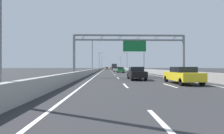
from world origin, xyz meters
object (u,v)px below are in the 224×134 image
at_px(streetlamp_right_mid, 143,54).
at_px(white_car, 116,69).
at_px(red_car, 107,68).
at_px(streetlamp_left_far, 100,60).
at_px(silver_car, 111,68).
at_px(green_car, 121,70).
at_px(black_car, 136,73).
at_px(streetlamp_right_distant, 121,62).
at_px(streetlamp_left_distant, 102,62).
at_px(streetlamp_left_mid, 93,54).
at_px(streetlamp_right_far, 127,60).
at_px(orange_car, 107,68).
at_px(sign_gantry, 130,44).
at_px(box_truck, 114,67).
at_px(yellow_car, 182,75).

distance_m(streetlamp_right_mid, white_car, 10.16).
bearing_deg(red_car, streetlamp_left_far, -94.86).
xyz_separation_m(silver_car, green_car, (0.23, -90.44, 0.05)).
xyz_separation_m(streetlamp_left_far, black_car, (7.64, -71.15, -4.63)).
bearing_deg(white_car, silver_car, 89.84).
relative_size(streetlamp_left_far, streetlamp_right_distant, 1.00).
bearing_deg(streetlamp_left_distant, streetlamp_left_mid, -90.00).
distance_m(streetlamp_right_mid, green_car, 10.39).
height_order(streetlamp_right_far, red_car, streetlamp_right_far).
bearing_deg(green_car, orange_car, 93.92).
height_order(streetlamp_right_mid, silver_car, streetlamp_right_mid).
xyz_separation_m(streetlamp_left_far, red_car, (3.94, 46.35, -4.65)).
height_order(streetlamp_left_mid, white_car, streetlamp_left_mid).
bearing_deg(streetlamp_left_distant, sign_gantry, -86.00).
height_order(red_car, white_car, white_car).
height_order(sign_gantry, red_car, sign_gantry).
height_order(black_car, red_car, black_car).
bearing_deg(black_car, box_truck, 90.07).
bearing_deg(yellow_car, green_car, 96.61).
distance_m(streetlamp_right_far, streetlamp_left_distant, 44.39).
bearing_deg(streetlamp_left_far, streetlamp_right_mid, -70.35).
bearing_deg(white_car, box_truck, 89.30).
height_order(streetlamp_left_mid, silver_car, streetlamp_left_mid).
xyz_separation_m(streetlamp_right_distant, box_truck, (-7.37, -51.61, -3.76)).
bearing_deg(orange_car, streetlamp_right_distant, 72.88).
relative_size(yellow_car, green_car, 1.06).
bearing_deg(yellow_car, orange_car, 94.85).
xyz_separation_m(streetlamp_left_distant, red_car, (3.94, 4.54, -4.65)).
bearing_deg(white_car, streetlamp_right_mid, -31.63).
relative_size(streetlamp_right_far, orange_car, 2.08).
xyz_separation_m(streetlamp_left_distant, white_car, (7.22, -78.87, -4.61)).
bearing_deg(sign_gantry, black_car, -89.18).
xyz_separation_m(streetlamp_left_far, streetlamp_right_far, (14.93, 0.00, 0.00)).
xyz_separation_m(orange_car, white_car, (3.24, -43.32, 0.03)).
height_order(streetlamp_right_far, black_car, streetlamp_right_far).
bearing_deg(yellow_car, streetlamp_left_distant, 95.32).
bearing_deg(green_car, red_car, 92.27).
height_order(yellow_car, red_car, yellow_car).
height_order(streetlamp_left_far, orange_car, streetlamp_left_far).
distance_m(streetlamp_right_distant, black_car, 113.29).
bearing_deg(streetlamp_right_distant, streetlamp_left_far, -109.65).
xyz_separation_m(streetlamp_left_mid, orange_car, (3.98, 48.07, -4.64)).
relative_size(streetlamp_left_mid, red_car, 2.06).
xyz_separation_m(black_car, green_car, (0.04, 23.52, -0.00)).
height_order(streetlamp_right_mid, streetlamp_right_far, same).
relative_size(black_car, yellow_car, 0.94).
bearing_deg(streetlamp_right_far, yellow_car, -93.00).
bearing_deg(black_car, white_car, 90.69).
relative_size(sign_gantry, streetlamp_right_mid, 1.75).
xyz_separation_m(streetlamp_right_mid, yellow_car, (-3.98, -34.08, -4.62)).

